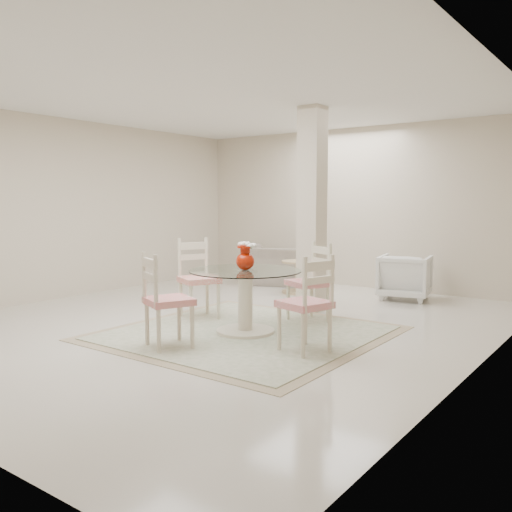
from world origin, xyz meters
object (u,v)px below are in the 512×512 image
Objects in this scene: column at (312,210)px; dining_chair_east at (309,297)px; red_vase at (245,257)px; dining_chair_west at (197,272)px; dining_chair_north at (313,276)px; dining_chair_south at (162,294)px; recliner_taupe at (276,265)px; armchair_white at (405,277)px; side_table at (297,278)px; dining_table at (245,301)px.

dining_chair_east is at bearing -59.97° from column.
red_vase is 1.06m from dining_chair_west.
dining_chair_south is (-0.57, -1.96, -0.00)m from dining_chair_north.
armchair_white is at bearing 156.63° from recliner_taupe.
column is 8.65× the size of red_vase.
side_table is at bearing 122.41° from recliner_taupe.
dining_chair_north is at bearing 69.61° from armchair_white.
recliner_taupe is at bearing 118.78° from dining_table.
dining_chair_east is 3.48m from side_table.
recliner_taupe is at bearing 143.53° from side_table.
column reaches higher than dining_chair_south.
armchair_white is at bearing 17.71° from side_table.
dining_chair_west reaches higher than armchair_white.
dining_chair_south reaches higher than recliner_taupe.
dining_table is at bearing -69.98° from side_table.
dining_chair_east is 1.01× the size of recliner_taupe.
recliner_taupe is 1.42× the size of armchair_white.
dining_chair_east is at bearing -79.66° from dining_chair_west.
dining_table is 1.16× the size of dining_chair_north.
dining_chair_east reaches higher than red_vase.
side_table is (-0.85, 1.01, -1.11)m from column.
red_vase is 0.29× the size of dining_chair_south.
recliner_taupe is at bearing 41.28° from dining_chair_west.
dining_chair_east is 3.40m from armchair_white.
dining_chair_north is 2.04× the size of side_table.
dining_chair_north reaches higher than side_table.
dining_chair_east is 0.96× the size of dining_chair_west.
dining_chair_north is at bearing 73.75° from dining_table.
dining_table is at bearing -80.69° from dining_chair_north.
red_vase is 0.30× the size of recliner_taupe.
column is 1.66m from red_vase.
dining_chair_east is at bearing 84.78° from armchair_white.
column is 2.54× the size of dining_chair_north.
column is at bearing 53.15° from armchair_white.
dining_table is 2.77m from side_table.
armchair_white is (0.35, 2.13, -0.22)m from dining_chair_north.
column reaches higher than recliner_taupe.
dining_chair_west is 1.05× the size of recliner_taupe.
red_vase is (0.00, 0.00, 0.50)m from dining_table.
column is at bearing -70.17° from dining_chair_south.
side_table is at bearing -55.52° from dining_chair_south.
dining_chair_south is at bearing -94.14° from column.
dining_chair_north is 1.44× the size of armchair_white.
dining_chair_west is at bearing -89.61° from dining_chair_east.
column is at bearing 114.80° from recliner_taupe.
dining_chair_south is 2.04× the size of side_table.
recliner_taupe is (-2.04, 2.22, -0.22)m from dining_chair_north.
dining_chair_south is at bearing 88.32° from recliner_taupe.
dining_table is 1.04m from dining_chair_east.
dining_chair_north is (0.28, 0.97, -0.30)m from red_vase.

